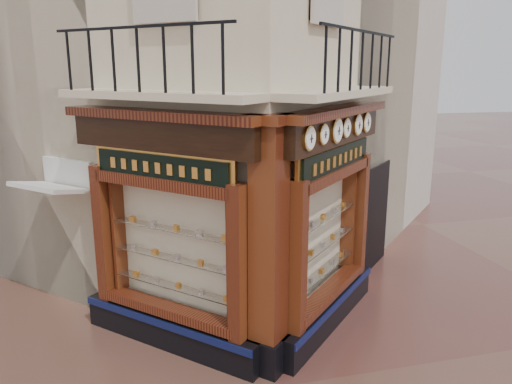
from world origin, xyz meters
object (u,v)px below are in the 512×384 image
object	(u,v)px
clock_b	(324,134)
clock_e	(358,125)
clock_c	(337,131)
signboard_right	(336,159)
clock_d	(346,128)
signboard_left	(161,167)
corner_pilaster	(269,252)
clock_a	(309,138)
clock_f	(367,122)
awning	(61,315)

from	to	relation	value
clock_b	clock_e	size ratio (longest dim) A/B	0.86
clock_c	signboard_right	world-z (taller)	clock_c
clock_d	signboard_right	distance (m)	0.54
clock_e	signboard_right	size ratio (longest dim) A/B	0.18
signboard_left	signboard_right	bearing A→B (deg)	-135.00
corner_pilaster	clock_c	world-z (taller)	corner_pilaster
clock_c	clock_a	bearing A→B (deg)	-180.00
clock_c	clock_f	xyz separation A→B (m)	(1.02, 1.02, 0.00)
corner_pilaster	clock_c	size ratio (longest dim) A/B	9.68
clock_a	clock_c	distance (m)	1.05
clock_f	awning	world-z (taller)	clock_f
clock_f	signboard_left	distance (m)	3.92
clock_e	signboard_right	bearing A→B (deg)	170.72
clock_d	clock_b	bearing A→B (deg)	-180.00
clock_a	clock_c	size ratio (longest dim) A/B	0.88
clock_a	clock_f	distance (m)	2.50
clock_a	clock_e	world-z (taller)	clock_e
corner_pilaster	signboard_right	distance (m)	2.12
corner_pilaster	clock_b	world-z (taller)	corner_pilaster
awning	clock_f	bearing A→B (deg)	-144.09
awning	signboard_left	xyz separation A→B (m)	(1.91, -1.65, 3.10)
clock_d	clock_a	bearing A→B (deg)	-180.00
clock_a	clock_c	xyz separation A→B (m)	(0.74, 0.74, 0.00)
clock_a	clock_f	world-z (taller)	clock_f
awning	signboard_right	world-z (taller)	signboard_right
clock_d	clock_f	xyz separation A→B (m)	(0.73, 0.73, 0.00)
clock_c	clock_b	bearing A→B (deg)	-180.00
clock_a	awning	world-z (taller)	clock_a
clock_d	awning	world-z (taller)	clock_d
clock_b	clock_c	bearing A→B (deg)	0.00
clock_f	signboard_right	distance (m)	1.27
corner_pilaster	clock_f	bearing A→B (deg)	-8.37
clock_c	corner_pilaster	bearing A→B (deg)	163.63
corner_pilaster	clock_e	size ratio (longest dim) A/B	10.54
clock_f	signboard_right	size ratio (longest dim) A/B	0.17
clock_d	signboard_right	world-z (taller)	clock_d
signboard_right	clock_b	bearing A→B (deg)	-172.47
clock_a	clock_e	distance (m)	2.02
clock_b	clock_a	bearing A→B (deg)	-180.00
clock_c	clock_f	size ratio (longest dim) A/B	1.10
clock_e	signboard_right	world-z (taller)	clock_e
clock_c	clock_f	bearing A→B (deg)	-0.00
clock_b	signboard_right	xyz separation A→B (m)	(0.51, 0.67, -0.52)
clock_b	signboard_right	size ratio (longest dim) A/B	0.15
corner_pilaster	signboard_left	world-z (taller)	corner_pilaster
clock_a	signboard_right	size ratio (longest dim) A/B	0.17
corner_pilaster	clock_f	world-z (taller)	corner_pilaster
clock_d	clock_f	distance (m)	1.04
awning	signboard_right	size ratio (longest dim) A/B	0.60
clock_b	clock_e	world-z (taller)	clock_e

